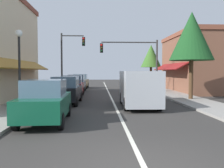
{
  "coord_description": "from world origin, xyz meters",
  "views": [
    {
      "loc": [
        -0.99,
        -5.22,
        2.11
      ],
      "look_at": [
        0.06,
        14.35,
        1.11
      ],
      "focal_mm": 39.83,
      "sensor_mm": 36.0,
      "label": 1
    }
  ],
  "objects": [
    {
      "name": "traffic_signal_left_corner",
      "position": [
        -4.04,
        20.65,
        3.9
      ],
      "size": [
        2.51,
        0.5,
        6.02
      ],
      "color": "#333333",
      "rests_on": "ground"
    },
    {
      "name": "tree_right_near",
      "position": [
        5.67,
        12.36,
        4.61
      ],
      "size": [
        3.16,
        3.16,
        6.37
      ],
      "color": "#4C331E",
      "rests_on": "ground"
    },
    {
      "name": "parked_car_third_left",
      "position": [
        -3.18,
        15.34,
        0.88
      ],
      "size": [
        1.86,
        4.14,
        1.77
      ],
      "rotation": [
        0.0,
        0.0,
        0.02
      ],
      "color": "maroon",
      "rests_on": "ground"
    },
    {
      "name": "storefront_right_block",
      "position": [
        9.53,
        20.0,
        2.99
      ],
      "size": [
        6.78,
        10.2,
        5.97
      ],
      "color": "brown",
      "rests_on": "ground"
    },
    {
      "name": "parked_car_second_left",
      "position": [
        -3.12,
        10.95,
        0.88
      ],
      "size": [
        1.85,
        4.13,
        1.77
      ],
      "rotation": [
        0.0,
        0.0,
        -0.02
      ],
      "color": "black",
      "rests_on": "ground"
    },
    {
      "name": "sidewalk_right",
      "position": [
        5.5,
        18.0,
        0.06
      ],
      "size": [
        2.6,
        56.0,
        0.12
      ],
      "primitive_type": "cube",
      "color": "gray",
      "rests_on": "ground"
    },
    {
      "name": "parked_car_nearest_left",
      "position": [
        -3.18,
        5.03,
        0.88
      ],
      "size": [
        1.86,
        4.14,
        1.77
      ],
      "rotation": [
        0.0,
        0.0,
        0.02
      ],
      "color": "#0F4C33",
      "rests_on": "ground"
    },
    {
      "name": "traffic_signal_mast_arm",
      "position": [
        2.7,
        19.26,
        3.63
      ],
      "size": [
        5.75,
        0.5,
        5.22
      ],
      "color": "#333333",
      "rests_on": "ground"
    },
    {
      "name": "street_lamp_left_near",
      "position": [
        -5.09,
        7.88,
        2.91
      ],
      "size": [
        0.36,
        0.36,
        4.24
      ],
      "color": "black",
      "rests_on": "ground"
    },
    {
      "name": "van_in_lane",
      "position": [
        1.38,
        9.38,
        1.15
      ],
      "size": [
        2.08,
        5.22,
        2.12
      ],
      "rotation": [
        0.0,
        0.0,
        -0.02
      ],
      "color": "#B2B7BC",
      "rests_on": "ground"
    },
    {
      "name": "parked_car_distant_left",
      "position": [
        -3.22,
        25.5,
        0.88
      ],
      "size": [
        1.86,
        4.14,
        1.77
      ],
      "rotation": [
        0.0,
        0.0,
        -0.02
      ],
      "color": "brown",
      "rests_on": "ground"
    },
    {
      "name": "sidewalk_left",
      "position": [
        -5.5,
        18.0,
        0.06
      ],
      "size": [
        2.6,
        56.0,
        0.12
      ],
      "primitive_type": "cube",
      "color": "gray",
      "rests_on": "ground"
    },
    {
      "name": "tree_right_far",
      "position": [
        5.75,
        26.57,
        4.06
      ],
      "size": [
        2.62,
        2.62,
        5.54
      ],
      "color": "#4C331E",
      "rests_on": "ground"
    },
    {
      "name": "ground_plane",
      "position": [
        0.0,
        18.0,
        0.0
      ],
      "size": [
        80.0,
        80.0,
        0.0
      ],
      "primitive_type": "plane",
      "color": "#33302D"
    },
    {
      "name": "parked_car_far_left",
      "position": [
        -3.27,
        20.35,
        0.88
      ],
      "size": [
        1.81,
        4.12,
        1.77
      ],
      "rotation": [
        0.0,
        0.0,
        -0.01
      ],
      "color": "#4C5156",
      "rests_on": "ground"
    },
    {
      "name": "lane_center_stripe",
      "position": [
        0.0,
        18.0,
        0.0
      ],
      "size": [
        0.14,
        52.0,
        0.01
      ],
      "primitive_type": "cube",
      "color": "silver",
      "rests_on": "ground"
    }
  ]
}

